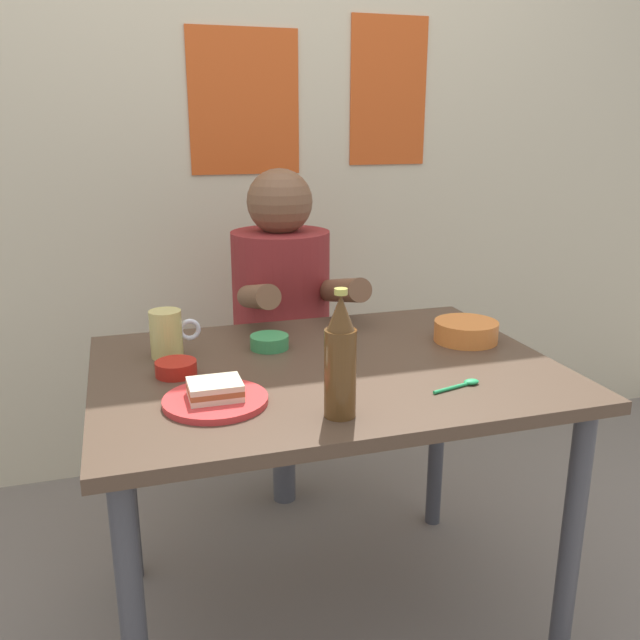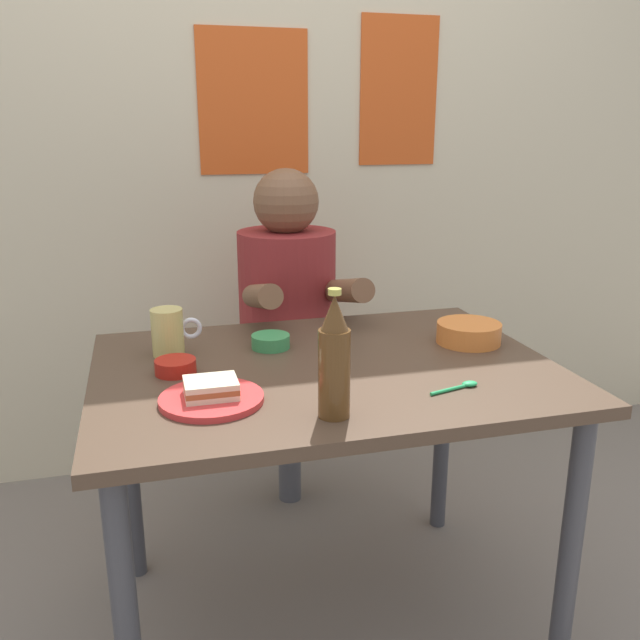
# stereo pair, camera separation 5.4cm
# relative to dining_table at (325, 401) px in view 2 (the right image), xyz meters

# --- Properties ---
(ground_plane) EXTENTS (6.00, 6.00, 0.00)m
(ground_plane) POSITION_rel_dining_table_xyz_m (0.00, 0.00, -0.65)
(ground_plane) COLOR slate
(wall_back) EXTENTS (4.40, 0.09, 2.60)m
(wall_back) POSITION_rel_dining_table_xyz_m (0.00, 1.05, 0.65)
(wall_back) COLOR beige
(wall_back) RESTS_ON ground
(dining_table) EXTENTS (1.10, 0.80, 0.74)m
(dining_table) POSITION_rel_dining_table_xyz_m (0.00, 0.00, 0.00)
(dining_table) COLOR #4C3828
(dining_table) RESTS_ON ground
(stool) EXTENTS (0.34, 0.34, 0.45)m
(stool) POSITION_rel_dining_table_xyz_m (0.04, 0.63, -0.30)
(stool) COLOR #4C4C51
(stool) RESTS_ON ground
(person_seated) EXTENTS (0.33, 0.56, 0.72)m
(person_seated) POSITION_rel_dining_table_xyz_m (0.04, 0.62, 0.12)
(person_seated) COLOR maroon
(person_seated) RESTS_ON stool
(plate_orange) EXTENTS (0.22, 0.22, 0.01)m
(plate_orange) POSITION_rel_dining_table_xyz_m (-0.29, -0.15, 0.10)
(plate_orange) COLOR red
(plate_orange) RESTS_ON dining_table
(sandwich) EXTENTS (0.11, 0.09, 0.04)m
(sandwich) POSITION_rel_dining_table_xyz_m (-0.29, -0.15, 0.13)
(sandwich) COLOR beige
(sandwich) RESTS_ON plate_orange
(beer_mug) EXTENTS (0.13, 0.08, 0.12)m
(beer_mug) POSITION_rel_dining_table_xyz_m (-0.36, 0.18, 0.15)
(beer_mug) COLOR #D1BC66
(beer_mug) RESTS_ON dining_table
(beer_bottle) EXTENTS (0.06, 0.06, 0.26)m
(beer_bottle) POSITION_rel_dining_table_xyz_m (-0.06, -0.29, 0.21)
(beer_bottle) COLOR #593819
(beer_bottle) RESTS_ON dining_table
(soup_bowl_orange) EXTENTS (0.17, 0.17, 0.05)m
(soup_bowl_orange) POSITION_rel_dining_table_xyz_m (0.42, 0.07, 0.12)
(soup_bowl_orange) COLOR orange
(soup_bowl_orange) RESTS_ON dining_table
(dip_bowl_green) EXTENTS (0.10, 0.10, 0.03)m
(dip_bowl_green) POSITION_rel_dining_table_xyz_m (-0.10, 0.16, 0.11)
(dip_bowl_green) COLOR #388C4C
(dip_bowl_green) RESTS_ON dining_table
(sambal_bowl_red) EXTENTS (0.10, 0.10, 0.03)m
(sambal_bowl_red) POSITION_rel_dining_table_xyz_m (-0.35, 0.04, 0.11)
(sambal_bowl_red) COLOR #B21E14
(sambal_bowl_red) RESTS_ON dining_table
(spoon) EXTENTS (0.13, 0.04, 0.01)m
(spoon) POSITION_rel_dining_table_xyz_m (0.25, -0.22, 0.10)
(spoon) COLOR #26A559
(spoon) RESTS_ON dining_table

